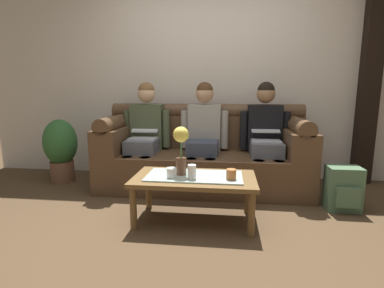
# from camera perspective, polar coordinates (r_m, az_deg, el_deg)

# --- Properties ---
(ground_plane) EXTENTS (14.00, 14.00, 0.00)m
(ground_plane) POSITION_cam_1_polar(r_m,az_deg,el_deg) (2.48, -0.12, -16.58)
(ground_plane) COLOR #4C3823
(back_wall_patterned) EXTENTS (6.00, 0.12, 2.90)m
(back_wall_patterned) POSITION_cam_1_polar(r_m,az_deg,el_deg) (3.92, 3.05, 15.11)
(back_wall_patterned) COLOR beige
(back_wall_patterned) RESTS_ON ground_plane
(timber_pillar) EXTENTS (0.20, 0.20, 2.90)m
(timber_pillar) POSITION_cam_1_polar(r_m,az_deg,el_deg) (4.13, 31.40, 13.42)
(timber_pillar) COLOR black
(timber_pillar) RESTS_ON ground_plane
(couch) EXTENTS (2.34, 0.88, 0.96)m
(couch) POSITION_cam_1_polar(r_m,az_deg,el_deg) (3.46, 2.27, -2.26)
(couch) COLOR #513823
(couch) RESTS_ON ground_plane
(person_left) EXTENTS (0.56, 0.67, 1.22)m
(person_left) POSITION_cam_1_polar(r_m,az_deg,el_deg) (3.53, -9.08, 2.64)
(person_left) COLOR #595B66
(person_left) RESTS_ON ground_plane
(person_middle) EXTENTS (0.56, 0.67, 1.22)m
(person_middle) POSITION_cam_1_polar(r_m,az_deg,el_deg) (3.40, 2.30, 2.50)
(person_middle) COLOR #383D4C
(person_middle) RESTS_ON ground_plane
(person_right) EXTENTS (0.56, 0.67, 1.22)m
(person_right) POSITION_cam_1_polar(r_m,az_deg,el_deg) (3.42, 14.04, 2.22)
(person_right) COLOR #595B66
(person_right) RESTS_ON ground_plane
(coffee_table) EXTENTS (1.04, 0.57, 0.41)m
(coffee_table) POSITION_cam_1_polar(r_m,az_deg,el_deg) (2.53, 0.45, -7.34)
(coffee_table) COLOR brown
(coffee_table) RESTS_ON ground_plane
(flower_vase) EXTENTS (0.13, 0.13, 0.41)m
(flower_vase) POSITION_cam_1_polar(r_m,az_deg,el_deg) (2.49, -2.16, -0.30)
(flower_vase) COLOR brown
(flower_vase) RESTS_ON coffee_table
(cup_near_left) EXTENTS (0.08, 0.08, 0.08)m
(cup_near_left) POSITION_cam_1_polar(r_m,az_deg,el_deg) (2.42, 7.61, -5.85)
(cup_near_left) COLOR #B26633
(cup_near_left) RESTS_ON coffee_table
(cup_near_right) EXTENTS (0.07, 0.07, 0.12)m
(cup_near_right) POSITION_cam_1_polar(r_m,az_deg,el_deg) (2.40, -0.03, -5.42)
(cup_near_right) COLOR white
(cup_near_right) RESTS_ON coffee_table
(cup_far_center) EXTENTS (0.08, 0.08, 0.08)m
(cup_far_center) POSITION_cam_1_polar(r_m,az_deg,el_deg) (2.45, -3.99, -5.58)
(cup_far_center) COLOR white
(cup_far_center) RESTS_ON coffee_table
(backpack_right) EXTENTS (0.30, 0.26, 0.42)m
(backpack_right) POSITION_cam_1_polar(r_m,az_deg,el_deg) (3.14, 27.28, -7.77)
(backpack_right) COLOR #4C6B4C
(backpack_right) RESTS_ON ground_plane
(potted_plant) EXTENTS (0.40, 0.40, 0.78)m
(potted_plant) POSITION_cam_1_polar(r_m,az_deg,el_deg) (3.95, -24.13, -0.64)
(potted_plant) COLOR brown
(potted_plant) RESTS_ON ground_plane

